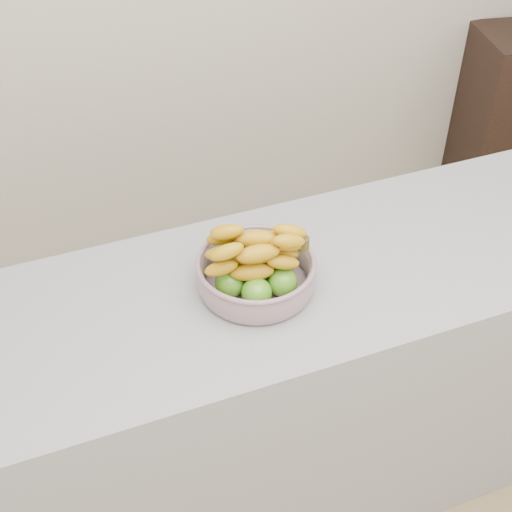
% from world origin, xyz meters
% --- Properties ---
extents(counter, '(2.00, 0.60, 0.90)m').
position_xyz_m(counter, '(0.00, 0.67, 0.45)').
color(counter, gray).
rests_on(counter, ground).
extents(fruit_bowl, '(0.29, 0.29, 0.17)m').
position_xyz_m(fruit_bowl, '(-0.13, 0.67, 0.96)').
color(fruit_bowl, '#9BA9BA').
rests_on(fruit_bowl, counter).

